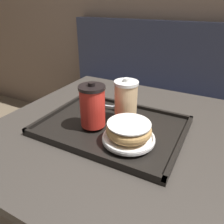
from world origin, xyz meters
The scene contains 8 objects.
booth_bench centered at (-0.23, 0.87, 0.32)m, with size 1.35×0.44×1.00m.
cafe_table centered at (0.00, 0.00, 0.55)m, with size 0.89×0.85×0.73m.
serving_tray centered at (-0.04, -0.02, 0.74)m, with size 0.48×0.35×0.02m.
coffee_cup_front centered at (-0.09, -0.06, 0.82)m, with size 0.09×0.09×0.15m.
coffee_cup_rear centered at (-0.01, 0.03, 0.82)m, with size 0.08×0.08×0.15m.
plate_with_chocolate_donut centered at (0.06, -0.09, 0.76)m, with size 0.16×0.16×0.01m.
donut_chocolate_glazed centered at (0.06, -0.09, 0.79)m, with size 0.13×0.13×0.04m.
spoon centered at (-0.09, 0.08, 0.76)m, with size 0.15×0.04×0.01m.
Camera 1 is at (0.27, -0.59, 1.13)m, focal length 35.00 mm.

